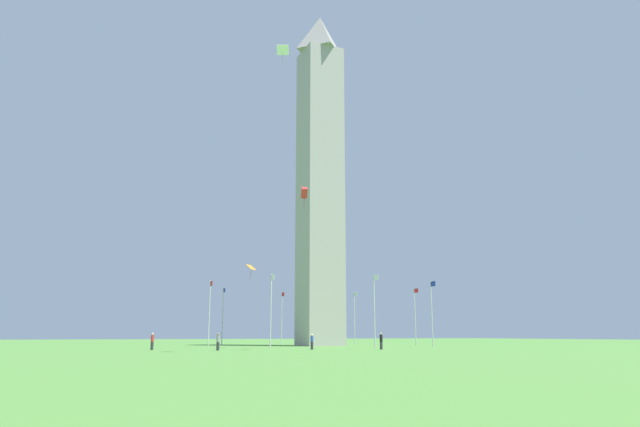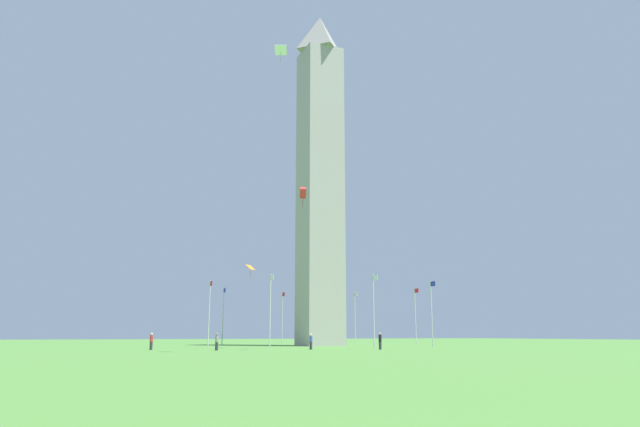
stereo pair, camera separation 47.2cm
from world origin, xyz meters
TOP-DOWN VIEW (x-y plane):
  - ground_plane at (0.00, 0.00)m, footprint 260.00×260.00m
  - obelisk_monument at (0.00, 0.00)m, footprint 5.51×5.51m
  - flagpole_n at (15.73, 0.00)m, footprint 1.12×0.14m
  - flagpole_ne at (11.14, 11.08)m, footprint 1.12×0.14m
  - flagpole_e at (0.06, 15.68)m, footprint 1.12×0.14m
  - flagpole_se at (-11.03, 11.08)m, footprint 1.12×0.14m
  - flagpole_s at (-15.62, 0.00)m, footprint 1.12×0.14m
  - flagpole_sw at (-11.03, -11.08)m, footprint 1.12×0.14m
  - flagpole_w at (0.06, -15.68)m, footprint 1.12×0.14m
  - flagpole_nw at (11.14, -11.08)m, footprint 1.12×0.14m
  - person_gray_shirt at (17.53, -18.76)m, footprint 0.32×0.32m
  - person_red_shirt at (12.89, -24.45)m, footprint 0.32×0.32m
  - person_black_shirt at (20.81, -2.10)m, footprint 0.32×0.32m
  - person_blue_shirt at (18.01, -8.84)m, footprint 0.32×0.32m
  - kite_orange_diamond at (9.72, -13.17)m, footprint 1.26×1.29m
  - kite_white_diamond at (28.65, -16.38)m, footprint 1.33×1.39m
  - kite_red_box at (21.23, -11.13)m, footprint 1.22×0.87m

SIDE VIEW (x-z plane):
  - ground_plane at x=0.00m, z-range 0.00..0.00m
  - person_blue_shirt at x=18.01m, z-range -0.01..1.63m
  - person_gray_shirt at x=17.53m, z-range -0.01..1.69m
  - person_red_shirt at x=12.89m, z-range -0.01..1.71m
  - person_black_shirt at x=20.81m, z-range 0.00..1.75m
  - flagpole_n at x=15.73m, z-range 0.39..8.90m
  - flagpole_ne at x=11.14m, z-range 0.39..8.90m
  - flagpole_e at x=0.06m, z-range 0.39..8.90m
  - flagpole_se at x=-11.03m, z-range 0.39..8.90m
  - flagpole_s at x=-15.62m, z-range 0.39..8.90m
  - flagpole_sw at x=-11.03m, z-range 0.39..8.90m
  - flagpole_w at x=0.06m, z-range 0.39..8.90m
  - flagpole_nw at x=11.14m, z-range 0.39..8.90m
  - kite_orange_diamond at x=9.72m, z-range 8.39..10.14m
  - kite_red_box at x=21.23m, z-range 14.86..17.11m
  - obelisk_monument at x=0.00m, z-range 0.00..50.08m
  - kite_white_diamond at x=28.65m, z-range 26.50..28.31m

